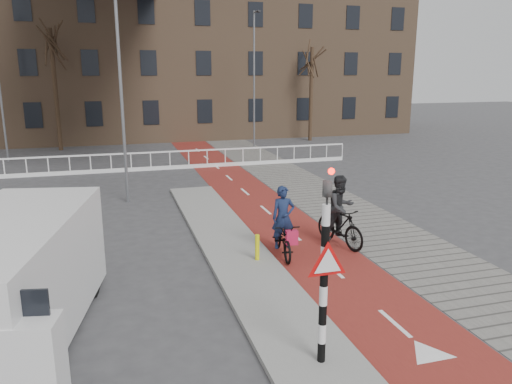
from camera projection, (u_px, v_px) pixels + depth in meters
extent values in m
plane|color=#38383A|center=(309.00, 311.00, 10.91)|extent=(120.00, 120.00, 0.00)
cube|color=maroon|center=(251.00, 197.00, 20.64)|extent=(2.50, 60.00, 0.01)
cube|color=slate|center=(314.00, 193.00, 21.40)|extent=(3.00, 60.00, 0.01)
cube|color=gray|center=(235.00, 250.00, 14.43)|extent=(1.80, 16.00, 0.12)
cylinder|color=black|center=(324.00, 286.00, 8.51)|extent=(0.14, 0.14, 2.88)
imported|color=black|center=(327.00, 181.00, 8.07)|extent=(0.13, 0.16, 0.80)
cylinder|color=#FF0C05|center=(331.00, 171.00, 7.90)|extent=(0.11, 0.02, 0.11)
cylinder|color=yellow|center=(257.00, 247.00, 13.48)|extent=(0.12, 0.12, 0.71)
imported|color=black|center=(283.00, 238.00, 14.06)|extent=(0.89, 2.01, 1.02)
imported|color=#152142|center=(283.00, 217.00, 13.91)|extent=(0.69, 0.49, 1.78)
cube|color=#B91A41|center=(292.00, 237.00, 13.52)|extent=(0.34, 0.24, 0.39)
imported|color=black|center=(340.00, 226.00, 14.83)|extent=(1.09, 2.11, 1.22)
imported|color=black|center=(341.00, 207.00, 14.69)|extent=(1.09, 0.94, 1.91)
cube|color=silver|center=(11.00, 279.00, 9.43)|extent=(3.31, 5.94, 2.24)
cube|color=#1C821D|center=(75.00, 277.00, 9.76)|extent=(0.73, 3.52, 0.55)
cylinder|color=black|center=(33.00, 379.00, 7.88)|extent=(0.43, 0.83, 0.79)
cylinder|color=black|center=(5.00, 283.00, 11.41)|extent=(0.43, 0.83, 0.79)
cylinder|color=black|center=(90.00, 280.00, 11.57)|extent=(0.43, 0.83, 0.79)
cube|color=silver|center=(90.00, 155.00, 25.17)|extent=(28.00, 0.08, 0.08)
cube|color=silver|center=(91.00, 172.00, 25.37)|extent=(28.00, 0.10, 0.20)
cube|color=#7F6047|center=(118.00, 58.00, 38.49)|extent=(46.00, 10.00, 12.00)
cylinder|color=black|center=(56.00, 91.00, 31.93)|extent=(0.27, 0.27, 7.67)
cylinder|color=black|center=(311.00, 95.00, 36.51)|extent=(0.27, 0.27, 6.73)
cylinder|color=slate|center=(122.00, 103.00, 18.99)|extent=(0.12, 0.12, 7.80)
cylinder|color=slate|center=(254.00, 82.00, 32.48)|extent=(0.12, 0.12, 8.77)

